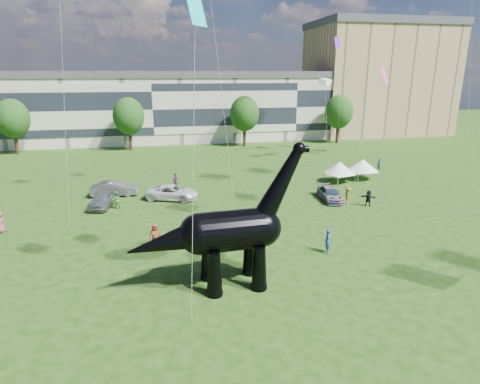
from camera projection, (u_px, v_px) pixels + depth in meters
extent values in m
plane|color=#16330C|center=(304.00, 320.00, 21.60)|extent=(220.00, 220.00, 0.00)
cube|color=beige|center=(153.00, 110.00, 76.61)|extent=(78.00, 11.00, 12.00)
cube|color=tan|center=(377.00, 81.00, 87.11)|extent=(28.00, 18.00, 22.00)
cylinder|color=#382314|center=(17.00, 144.00, 65.24)|extent=(0.56, 0.56, 3.20)
ellipsoid|color=#14380F|center=(12.00, 115.00, 63.89)|extent=(5.20, 5.20, 6.24)
cylinder|color=#382314|center=(130.00, 141.00, 68.66)|extent=(0.56, 0.56, 3.20)
ellipsoid|color=#14380F|center=(128.00, 113.00, 67.31)|extent=(5.20, 5.20, 6.24)
cylinder|color=#382314|center=(244.00, 137.00, 72.45)|extent=(0.56, 0.56, 3.20)
ellipsoid|color=#14380F|center=(245.00, 111.00, 71.10)|extent=(5.20, 5.20, 6.24)
cylinder|color=#382314|center=(337.00, 134.00, 75.87)|extent=(0.56, 0.56, 3.20)
ellipsoid|color=#14380F|center=(339.00, 109.00, 74.52)|extent=(5.20, 5.20, 6.24)
cone|color=black|center=(214.00, 274.00, 23.66)|extent=(1.02, 1.02, 2.79)
sphere|color=black|center=(215.00, 292.00, 24.01)|extent=(1.02, 1.02, 1.02)
cone|color=black|center=(208.00, 259.00, 25.55)|extent=(1.02, 1.02, 2.79)
sphere|color=black|center=(208.00, 276.00, 25.90)|extent=(1.02, 1.02, 1.02)
cone|color=black|center=(259.00, 268.00, 24.36)|extent=(1.02, 1.02, 2.79)
sphere|color=black|center=(259.00, 286.00, 24.71)|extent=(1.02, 1.02, 1.02)
cone|color=black|center=(250.00, 254.00, 26.25)|extent=(1.02, 1.02, 2.79)
sphere|color=black|center=(250.00, 271.00, 26.60)|extent=(1.02, 1.02, 1.02)
cylinder|color=black|center=(231.00, 231.00, 24.30)|extent=(4.06, 2.76, 2.51)
sphere|color=black|center=(199.00, 234.00, 23.81)|extent=(2.51, 2.51, 2.51)
sphere|color=black|center=(262.00, 227.00, 24.79)|extent=(2.42, 2.42, 2.42)
cone|color=black|center=(280.00, 184.00, 24.30)|extent=(3.58, 1.62, 4.92)
sphere|color=black|center=(299.00, 149.00, 23.98)|extent=(0.78, 0.78, 0.78)
cylinder|color=black|center=(303.00, 149.00, 24.06)|extent=(0.68, 0.45, 0.41)
cone|color=black|center=(167.00, 242.00, 23.42)|extent=(5.03, 2.27, 2.73)
imported|color=#A6A7AA|center=(103.00, 199.00, 39.68)|extent=(3.04, 5.03, 1.60)
imported|color=slate|center=(115.00, 189.00, 43.22)|extent=(4.96, 1.77, 1.63)
imported|color=silver|center=(172.00, 192.00, 42.01)|extent=(5.99, 4.22, 1.52)
imported|color=#595960|center=(330.00, 194.00, 41.78)|extent=(2.17, 4.69, 1.33)
cube|color=white|center=(339.00, 174.00, 48.66)|extent=(3.53, 3.53, 0.11)
cone|color=white|center=(340.00, 167.00, 48.44)|extent=(4.48, 4.48, 1.43)
cylinder|color=#999999|center=(338.00, 182.00, 47.09)|extent=(0.06, 0.06, 1.05)
cylinder|color=#999999|center=(355.00, 179.00, 48.26)|extent=(0.06, 0.06, 1.05)
cylinder|color=#999999|center=(323.00, 177.00, 49.37)|extent=(0.06, 0.06, 1.05)
cylinder|color=#999999|center=(340.00, 174.00, 50.54)|extent=(0.06, 0.06, 1.05)
cube|color=white|center=(362.00, 171.00, 50.08)|extent=(2.99, 2.99, 0.11)
cone|color=white|center=(363.00, 165.00, 49.86)|extent=(3.79, 3.79, 1.43)
cylinder|color=#999999|center=(358.00, 178.00, 48.68)|extent=(0.06, 0.06, 1.05)
cylinder|color=#999999|center=(377.00, 177.00, 49.30)|extent=(0.06, 0.06, 1.05)
cylinder|color=#999999|center=(347.00, 173.00, 51.15)|extent=(0.06, 0.06, 1.05)
cylinder|color=#999999|center=(366.00, 172.00, 51.78)|extent=(0.06, 0.06, 1.05)
imported|color=#964B4C|center=(0.00, 222.00, 33.17)|extent=(1.05, 0.82, 1.89)
imported|color=olive|center=(348.00, 195.00, 40.57)|extent=(0.75, 1.21, 1.81)
imported|color=#5C306C|center=(176.00, 181.00, 45.84)|extent=(0.95, 1.18, 1.88)
imported|color=#408B37|center=(116.00, 200.00, 39.15)|extent=(1.01, 0.89, 1.74)
imported|color=teal|center=(379.00, 165.00, 54.00)|extent=(0.51, 0.71, 1.84)
imported|color=#26448E|center=(327.00, 241.00, 29.48)|extent=(0.60, 0.77, 1.85)
imported|color=maroon|center=(155.00, 236.00, 30.45)|extent=(0.92, 0.61, 1.87)
imported|color=black|center=(368.00, 198.00, 39.90)|extent=(1.54, 1.26, 1.65)
cube|color=white|center=(325.00, 82.00, 57.06)|extent=(2.57, 2.71, 1.02)
plane|color=#651ABB|center=(337.00, 42.00, 59.41)|extent=(1.54, 1.03, 1.51)
plane|color=#0DC3C4|center=(195.00, 4.00, 20.41)|extent=(1.66, 2.04, 2.07)
plane|color=#19A71B|center=(369.00, 34.00, 59.63)|extent=(1.84, 2.27, 1.97)
plane|color=#DA3CA8|center=(385.00, 76.00, 59.69)|extent=(2.50, 2.56, 2.42)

